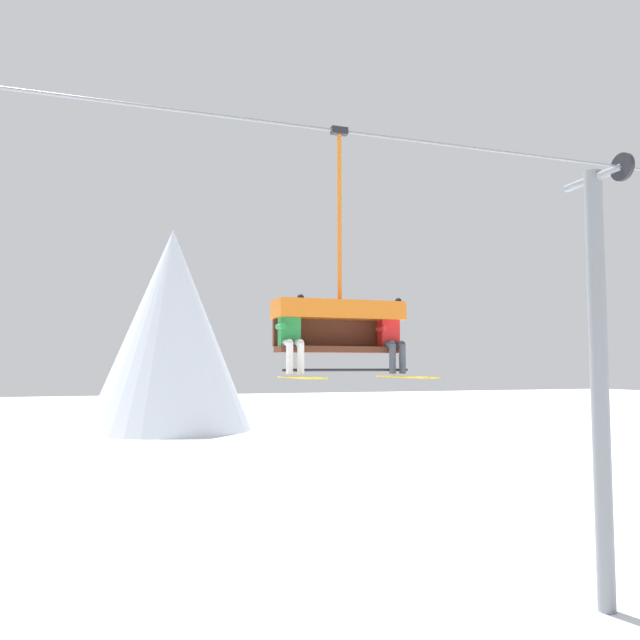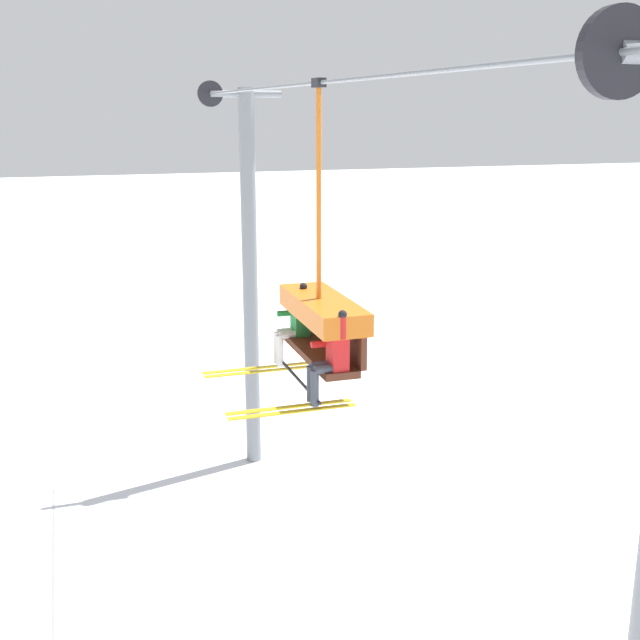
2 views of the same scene
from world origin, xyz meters
The scene contains 6 objects.
mountain_peak_central centered at (1.94, 38.92, 7.77)m, with size 12.47×12.47×15.54m.
lift_tower_far centered at (7.09, -0.02, 4.72)m, with size 0.36×1.88×9.10m.
lift_cable centered at (0.18, -0.80, 8.82)m, with size 15.83×0.05×0.05m.
chairlift_chair centered at (1.12, -0.73, 5.70)m, with size 2.15×0.74×4.08m.
skier_green centered at (0.26, -0.94, 5.39)m, with size 0.48×1.70×1.34m.
skier_red centered at (1.99, -0.94, 5.39)m, with size 0.48×1.70×1.34m.
Camera 1 is at (-2.41, -10.35, 4.88)m, focal length 35.00 mm.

